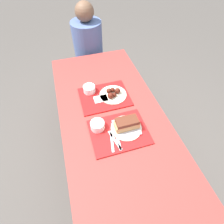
% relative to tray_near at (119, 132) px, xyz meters
% --- Properties ---
extents(ground_plane, '(12.00, 12.00, 0.00)m').
position_rel_tray_near_xyz_m(ground_plane, '(-0.00, 0.15, -0.75)').
color(ground_plane, '#4C4742').
extents(picnic_table, '(0.81, 1.82, 0.75)m').
position_rel_tray_near_xyz_m(picnic_table, '(-0.00, 0.15, -0.10)').
color(picnic_table, maroon).
rests_on(picnic_table, ground_plane).
extents(picnic_bench_far, '(0.77, 0.28, 0.45)m').
position_rel_tray_near_xyz_m(picnic_bench_far, '(-0.00, 1.28, -0.38)').
color(picnic_bench_far, maroon).
rests_on(picnic_bench_far, ground_plane).
extents(tray_near, '(0.41, 0.32, 0.01)m').
position_rel_tray_near_xyz_m(tray_near, '(0.00, 0.00, 0.00)').
color(tray_near, red).
rests_on(tray_near, picnic_table).
extents(tray_far, '(0.41, 0.32, 0.01)m').
position_rel_tray_near_xyz_m(tray_far, '(-0.01, 0.37, 0.00)').
color(tray_far, red).
rests_on(tray_far, picnic_table).
extents(bowl_coleslaw_near, '(0.10, 0.10, 0.06)m').
position_rel_tray_near_xyz_m(bowl_coleslaw_near, '(-0.14, 0.08, 0.04)').
color(bowl_coleslaw_near, white).
rests_on(bowl_coleslaw_near, tray_near).
extents(brisket_sandwich_plate, '(0.23, 0.23, 0.10)m').
position_rel_tray_near_xyz_m(brisket_sandwich_plate, '(0.06, 0.01, 0.04)').
color(brisket_sandwich_plate, beige).
rests_on(brisket_sandwich_plate, tray_near).
extents(plastic_fork_near, '(0.06, 0.17, 0.00)m').
position_rel_tray_near_xyz_m(plastic_fork_near, '(-0.05, -0.06, 0.01)').
color(plastic_fork_near, white).
rests_on(plastic_fork_near, tray_near).
extents(plastic_knife_near, '(0.03, 0.17, 0.00)m').
position_rel_tray_near_xyz_m(plastic_knife_near, '(-0.03, -0.06, 0.01)').
color(plastic_knife_near, white).
rests_on(plastic_knife_near, tray_near).
extents(plastic_spoon_near, '(0.05, 0.17, 0.00)m').
position_rel_tray_near_xyz_m(plastic_spoon_near, '(-0.07, -0.06, 0.01)').
color(plastic_spoon_near, white).
rests_on(plastic_spoon_near, tray_near).
extents(condiment_packet, '(0.04, 0.03, 0.01)m').
position_rel_tray_near_xyz_m(condiment_packet, '(-0.02, 0.07, 0.01)').
color(condiment_packet, '#3F3F47').
rests_on(condiment_packet, tray_near).
extents(bowl_coleslaw_far, '(0.10, 0.10, 0.06)m').
position_rel_tray_near_xyz_m(bowl_coleslaw_far, '(-0.12, 0.47, 0.04)').
color(bowl_coleslaw_far, white).
rests_on(bowl_coleslaw_far, tray_far).
extents(wings_plate_far, '(0.23, 0.23, 0.06)m').
position_rel_tray_near_xyz_m(wings_plate_far, '(0.06, 0.37, 0.02)').
color(wings_plate_far, beige).
rests_on(wings_plate_far, tray_far).
extents(napkin_far, '(0.11, 0.08, 0.01)m').
position_rel_tray_near_xyz_m(napkin_far, '(-0.05, 0.35, 0.01)').
color(napkin_far, white).
rests_on(napkin_far, tray_far).
extents(person_seated_across, '(0.34, 0.34, 0.75)m').
position_rel_tray_near_xyz_m(person_seated_across, '(0.03, 1.28, 0.02)').
color(person_seated_across, '#4C6093').
rests_on(person_seated_across, picnic_bench_far).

